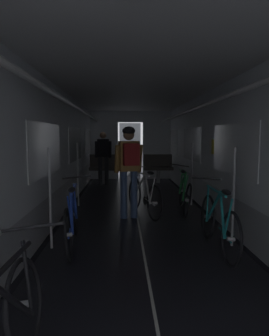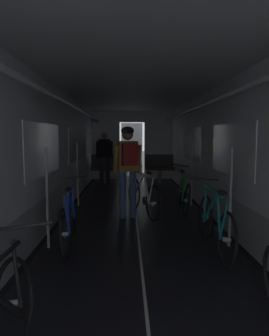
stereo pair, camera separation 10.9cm
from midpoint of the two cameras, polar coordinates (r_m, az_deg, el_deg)
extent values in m
cube|color=black|center=(5.66, -13.62, -10.08)|extent=(0.08, 11.50, 0.01)
cube|color=black|center=(5.77, 15.37, -9.82)|extent=(0.08, 11.50, 0.01)
cube|color=beige|center=(5.54, 1.02, -10.28)|extent=(0.03, 11.27, 0.00)
cube|color=#9EA0A5|center=(5.61, -14.70, -7.13)|extent=(0.12, 11.50, 0.60)
cube|color=silver|center=(5.47, -15.04, 5.48)|extent=(0.12, 11.50, 1.85)
cube|color=white|center=(4.90, -15.84, 3.38)|extent=(0.02, 1.90, 0.80)
cube|color=white|center=(7.71, -10.48, 4.36)|extent=(0.02, 1.90, 0.80)
cube|color=white|center=(10.56, -8.00, 4.80)|extent=(0.02, 1.90, 0.80)
cube|color=yellow|center=(5.27, -14.79, 3.57)|extent=(0.01, 0.20, 0.28)
cylinder|color=white|center=(5.43, -11.64, 11.64)|extent=(0.07, 11.04, 0.07)
cylinder|color=#B7BABF|center=(4.38, -15.25, -5.47)|extent=(0.04, 0.04, 1.40)
cylinder|color=#B7BABF|center=(6.90, -10.07, -1.23)|extent=(0.04, 0.04, 1.40)
cube|color=#9EA0A5|center=(5.73, 16.42, -6.92)|extent=(0.12, 11.50, 0.60)
cube|color=silver|center=(5.59, 16.79, 5.43)|extent=(0.12, 11.50, 1.85)
cube|color=white|center=(5.03, 18.05, 3.37)|extent=(0.02, 1.90, 0.80)
cube|color=white|center=(7.80, 11.05, 4.36)|extent=(0.02, 1.90, 0.80)
cube|color=white|center=(10.62, 7.74, 4.81)|extent=(0.02, 1.90, 0.80)
cube|color=yellow|center=(6.01, 14.80, 3.84)|extent=(0.01, 0.20, 0.28)
cylinder|color=white|center=(5.52, 13.55, 11.50)|extent=(0.07, 11.04, 0.07)
cylinder|color=#B7BABF|center=(4.50, 18.10, -5.24)|extent=(0.04, 0.04, 1.40)
cylinder|color=#B7BABF|center=(6.98, 11.03, -1.17)|extent=(0.04, 0.04, 1.40)
cube|color=silver|center=(11.15, -5.07, 4.25)|extent=(1.00, 0.12, 2.45)
cube|color=silver|center=(11.19, 4.71, 4.26)|extent=(1.00, 0.12, 2.45)
cube|color=silver|center=(11.15, -0.18, 9.54)|extent=(0.90, 0.12, 0.40)
cube|color=#4C4F54|center=(11.84, -0.24, 3.40)|extent=(0.81, 0.04, 2.05)
cube|color=silver|center=(5.40, 1.07, 16.17)|extent=(3.14, 11.62, 0.12)
cylinder|color=gray|center=(10.17, -5.13, -1.59)|extent=(0.12, 0.12, 0.44)
cube|color=#47423D|center=(10.14, -5.15, -0.08)|extent=(0.96, 0.44, 0.10)
cube|color=#47423D|center=(10.31, -5.09, 1.41)|extent=(0.96, 0.08, 0.40)
torus|color=gray|center=(10.36, -7.46, 2.52)|extent=(0.14, 0.14, 0.02)
cylinder|color=gray|center=(10.21, 5.00, -1.57)|extent=(0.12, 0.12, 0.44)
cube|color=#47423D|center=(10.18, 5.01, -0.06)|extent=(0.96, 0.44, 0.10)
cube|color=#47423D|center=(10.35, 4.91, 1.43)|extent=(0.96, 0.08, 0.40)
torus|color=gray|center=(10.32, 2.53, 2.55)|extent=(0.14, 0.14, 0.02)
torus|color=black|center=(3.89, 17.58, -12.57)|extent=(0.08, 0.67, 0.67)
cylinder|color=#B2B2B7|center=(3.89, 17.58, -12.57)|extent=(0.09, 0.05, 0.06)
torus|color=black|center=(4.82, 13.68, -8.83)|extent=(0.08, 0.67, 0.67)
cylinder|color=#B2B2B7|center=(4.82, 13.68, -8.83)|extent=(0.09, 0.05, 0.06)
cylinder|color=teal|center=(4.47, 14.60, -7.13)|extent=(0.07, 0.54, 0.56)
cylinder|color=teal|center=(4.09, 16.17, -8.40)|extent=(0.07, 0.34, 0.55)
cylinder|color=teal|center=(4.27, 15.04, -4.13)|extent=(0.04, 0.82, 0.04)
cylinder|color=teal|center=(3.88, 17.15, -8.88)|extent=(0.05, 0.16, 0.49)
cylinder|color=teal|center=(4.10, 16.57, -11.91)|extent=(0.03, 0.45, 0.07)
cylinder|color=teal|center=(4.73, 13.66, -6.10)|extent=(0.06, 0.09, 0.49)
cylinder|color=black|center=(4.31, 15.66, -11.30)|extent=(0.02, 0.17, 0.17)
ellipsoid|color=black|center=(3.85, 16.79, -4.36)|extent=(0.09, 0.24, 0.07)
cylinder|color=black|center=(4.69, 13.45, -1.97)|extent=(0.44, 0.03, 0.05)
torus|color=black|center=(5.96, 10.17, -5.96)|extent=(0.20, 0.68, 0.67)
cylinder|color=#B2B2B7|center=(5.96, 10.17, -5.96)|extent=(0.10, 0.06, 0.06)
torus|color=black|center=(6.95, 9.33, -4.23)|extent=(0.20, 0.68, 0.67)
cylinder|color=#B2B2B7|center=(6.95, 9.33, -4.23)|extent=(0.10, 0.06, 0.06)
cylinder|color=#1E8438|center=(6.61, 9.32, -2.85)|extent=(0.07, 0.55, 0.56)
cylinder|color=#1E8438|center=(6.20, 9.64, -3.43)|extent=(0.14, 0.34, 0.55)
cylinder|color=#1E8438|center=(6.41, 9.13, -0.75)|extent=(0.12, 0.82, 0.04)
cylinder|color=#1E8438|center=(5.98, 9.80, -3.57)|extent=(0.08, 0.17, 0.49)
cylinder|color=#1E8438|center=(6.18, 9.99, -5.73)|extent=(0.08, 0.45, 0.07)
cylinder|color=#1E8438|center=(6.88, 9.09, -2.31)|extent=(0.11, 0.08, 0.49)
cylinder|color=black|center=(6.41, 9.82, -5.52)|extent=(0.05, 0.17, 0.17)
ellipsoid|color=black|center=(5.98, 9.39, -0.66)|extent=(0.12, 0.25, 0.07)
cylinder|color=black|center=(6.86, 8.71, 0.52)|extent=(0.44, 0.07, 0.09)
torus|color=black|center=(3.98, -12.14, -11.98)|extent=(0.14, 0.68, 0.67)
cylinder|color=#B2B2B7|center=(3.98, -12.14, -11.98)|extent=(0.10, 0.06, 0.06)
torus|color=black|center=(4.96, -10.90, -8.37)|extent=(0.14, 0.68, 0.67)
cylinder|color=#B2B2B7|center=(4.96, -10.90, -8.37)|extent=(0.10, 0.06, 0.06)
cylinder|color=#2342B7|center=(4.60, -11.07, -6.69)|extent=(0.05, 0.54, 0.56)
cylinder|color=#2342B7|center=(4.20, -11.55, -7.90)|extent=(0.10, 0.34, 0.55)
cylinder|color=#2342B7|center=(4.40, -11.05, -3.76)|extent=(0.11, 0.82, 0.04)
cylinder|color=#2342B7|center=(3.98, -11.84, -8.36)|extent=(0.05, 0.17, 0.49)
cylinder|color=#2342B7|center=(4.20, -11.83, -11.33)|extent=(0.07, 0.45, 0.07)
cylinder|color=#2342B7|center=(4.87, -10.77, -5.70)|extent=(0.07, 0.09, 0.49)
cylinder|color=black|center=(4.42, -11.56, -10.75)|extent=(0.04, 0.17, 0.17)
ellipsoid|color=black|center=(3.96, -11.52, -3.95)|extent=(0.11, 0.25, 0.07)
cylinder|color=black|center=(4.83, -10.52, -1.68)|extent=(0.44, 0.06, 0.06)
torus|color=black|center=(2.59, -20.12, -22.55)|extent=(0.15, 0.67, 0.67)
cylinder|color=#B2B2B7|center=(2.59, -20.12, -22.55)|extent=(0.10, 0.05, 0.06)
cylinder|color=black|center=(2.44, -19.83, -18.00)|extent=(0.09, 0.09, 0.49)
cylinder|color=black|center=(2.33, -18.87, -10.28)|extent=(0.44, 0.04, 0.08)
cylinder|color=#384C75|center=(5.80, -1.70, -5.00)|extent=(0.13, 0.13, 0.90)
cylinder|color=#384C75|center=(5.85, 0.22, -4.91)|extent=(0.13, 0.13, 0.90)
cube|color=olive|center=(5.73, -0.75, 2.24)|extent=(0.40, 0.30, 0.56)
cylinder|color=olive|center=(5.70, -2.94, 1.71)|extent=(0.13, 0.21, 0.53)
cylinder|color=olive|center=(5.81, 1.31, 1.79)|extent=(0.13, 0.21, 0.53)
sphere|color=#9E7051|center=(5.72, -0.75, 6.24)|extent=(0.21, 0.21, 0.21)
ellipsoid|color=black|center=(5.72, -0.76, 6.94)|extent=(0.30, 0.33, 0.16)
cube|color=maroon|center=(5.56, -0.33, 2.54)|extent=(0.31, 0.22, 0.40)
torus|color=black|center=(5.63, 4.07, -6.53)|extent=(0.29, 0.66, 0.67)
cylinder|color=#B2B2B7|center=(5.63, 4.07, -6.53)|extent=(0.10, 0.08, 0.06)
torus|color=black|center=(6.56, 0.40, -4.74)|extent=(0.29, 0.66, 0.67)
cylinder|color=#B2B2B7|center=(6.56, 0.40, -4.74)|extent=(0.10, 0.08, 0.06)
cylinder|color=silver|center=(6.23, 1.31, -3.27)|extent=(0.24, 0.51, 0.56)
cylinder|color=silver|center=(5.85, 2.78, -3.87)|extent=(0.12, 0.34, 0.55)
cylinder|color=silver|center=(6.04, 1.71, -1.02)|extent=(0.30, 0.79, 0.04)
cylinder|color=silver|center=(5.64, 3.66, -4.00)|extent=(0.10, 0.15, 0.49)
cylinder|color=silver|center=(5.84, 3.17, -6.31)|extent=(0.17, 0.44, 0.07)
cylinder|color=silver|center=(6.49, 0.37, -2.69)|extent=(0.04, 0.10, 0.49)
cylinder|color=black|center=(6.05, 2.33, -6.09)|extent=(0.08, 0.17, 0.17)
ellipsoid|color=black|center=(5.64, 3.31, -0.91)|extent=(0.17, 0.26, 0.07)
cylinder|color=black|center=(6.45, 0.15, 0.33)|extent=(0.42, 0.17, 0.05)
cylinder|color=#2D2D33|center=(9.84, -4.68, -0.50)|extent=(0.13, 0.13, 0.90)
cylinder|color=#2D2D33|center=(9.86, -5.84, -0.50)|extent=(0.13, 0.13, 0.90)
cube|color=black|center=(9.79, -5.30, 3.75)|extent=(0.36, 0.22, 0.56)
cylinder|color=black|center=(9.76, -4.02, 3.46)|extent=(0.09, 0.20, 0.53)
cylinder|color=black|center=(9.79, -6.59, 3.44)|extent=(0.09, 0.20, 0.53)
sphere|color=#9E7051|center=(9.79, -5.32, 6.09)|extent=(0.21, 0.21, 0.21)
camera|label=1|loc=(0.05, -89.57, 0.04)|focal=32.75mm
camera|label=2|loc=(0.05, 90.43, -0.04)|focal=32.75mm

